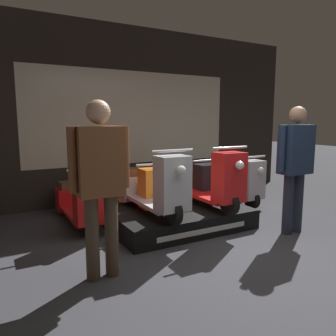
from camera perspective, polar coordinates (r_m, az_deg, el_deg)
ground_plane at (r=3.88m, az=13.25°, el=-14.84°), size 30.00×30.00×0.00m
shop_wall_back at (r=6.25m, az=-6.13°, el=9.13°), size 7.24×0.09×3.20m
display_platform at (r=4.75m, az=1.65°, el=-8.51°), size 1.90×1.31×0.27m
scooter_display_left at (r=4.39m, az=-2.76°, el=-3.47°), size 0.54×1.64×0.91m
scooter_display_right at (r=4.82m, az=6.43°, el=-2.43°), size 0.54×1.64×0.91m
scooter_backrow_0 at (r=4.93m, az=-15.16°, el=-5.59°), size 0.54×1.64×0.91m
scooter_backrow_1 at (r=5.22m, az=-5.15°, el=-4.55°), size 0.54×1.64×0.91m
scooter_backrow_2 at (r=5.65m, az=3.56°, el=-3.53°), size 0.54×1.64×0.91m
scooter_backrow_3 at (r=6.19m, az=10.87°, el=-2.60°), size 0.54×1.64×0.91m
person_left_browsing at (r=3.11m, az=-11.73°, el=-1.36°), size 0.58×0.24×1.70m
person_right_browsing at (r=4.62m, az=21.31°, el=1.41°), size 0.60×0.24×1.69m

